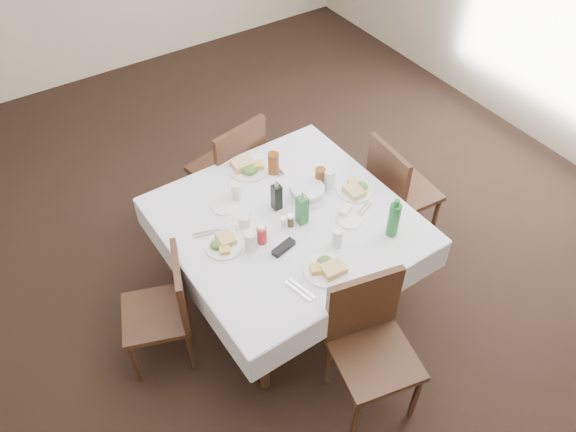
% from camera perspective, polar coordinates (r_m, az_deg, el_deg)
% --- Properties ---
extents(ground_plane, '(7.00, 7.00, 0.00)m').
position_cam_1_polar(ground_plane, '(4.23, -1.39, -6.16)').
color(ground_plane, black).
extents(room_shell, '(6.04, 7.04, 2.80)m').
position_cam_1_polar(room_shell, '(3.09, -1.95, 14.15)').
color(room_shell, beige).
rests_on(room_shell, ground).
extents(dining_table, '(1.50, 1.50, 0.76)m').
position_cam_1_polar(dining_table, '(3.61, -0.14, -1.09)').
color(dining_table, black).
rests_on(dining_table, ground).
extents(chair_north, '(0.54, 0.54, 0.97)m').
position_cam_1_polar(chair_north, '(4.29, -5.66, 5.07)').
color(chair_north, black).
rests_on(chair_north, ground).
extents(chair_south, '(0.53, 0.53, 0.95)m').
position_cam_1_polar(chair_south, '(3.30, 8.22, -12.11)').
color(chair_south, black).
rests_on(chair_south, ground).
extents(chair_east, '(0.46, 0.46, 0.92)m').
position_cam_1_polar(chair_east, '(4.20, 10.93, 2.87)').
color(chair_east, black).
rests_on(chair_east, ground).
extents(chair_west, '(0.52, 0.52, 0.86)m').
position_cam_1_polar(chair_west, '(3.54, -12.15, -8.84)').
color(chair_west, black).
rests_on(chair_west, ground).
extents(meal_north, '(0.28, 0.28, 0.06)m').
position_cam_1_polar(meal_north, '(3.91, -4.07, 4.97)').
color(meal_north, white).
rests_on(meal_north, dining_table).
extents(meal_south, '(0.26, 0.26, 0.06)m').
position_cam_1_polar(meal_south, '(3.27, 3.99, -5.32)').
color(meal_south, white).
rests_on(meal_south, dining_table).
extents(meal_east, '(0.25, 0.25, 0.06)m').
position_cam_1_polar(meal_east, '(3.76, 6.88, 2.73)').
color(meal_east, white).
rests_on(meal_east, dining_table).
extents(meal_west, '(0.23, 0.23, 0.05)m').
position_cam_1_polar(meal_west, '(3.41, -6.60, -2.82)').
color(meal_west, white).
rests_on(meal_west, dining_table).
extents(side_plate_a, '(0.16, 0.16, 0.01)m').
position_cam_1_polar(side_plate_a, '(3.65, -6.49, 0.93)').
color(side_plate_a, white).
rests_on(side_plate_a, dining_table).
extents(side_plate_b, '(0.15, 0.15, 0.01)m').
position_cam_1_polar(side_plate_b, '(3.56, 6.29, -0.49)').
color(side_plate_b, white).
rests_on(side_plate_b, dining_table).
extents(water_n, '(0.06, 0.06, 0.12)m').
position_cam_1_polar(water_n, '(3.68, -5.27, 2.52)').
color(water_n, silver).
rests_on(water_n, dining_table).
extents(water_s, '(0.07, 0.07, 0.12)m').
position_cam_1_polar(water_s, '(3.38, 5.03, -2.19)').
color(water_s, silver).
rests_on(water_s, dining_table).
extents(water_e, '(0.08, 0.08, 0.14)m').
position_cam_1_polar(water_e, '(3.74, 4.21, 3.76)').
color(water_e, silver).
rests_on(water_e, dining_table).
extents(water_w, '(0.08, 0.08, 0.14)m').
position_cam_1_polar(water_w, '(3.34, -3.85, -2.59)').
color(water_w, silver).
rests_on(water_w, dining_table).
extents(iced_tea_a, '(0.08, 0.08, 0.16)m').
position_cam_1_polar(iced_tea_a, '(3.84, -1.48, 5.38)').
color(iced_tea_a, brown).
rests_on(iced_tea_a, dining_table).
extents(iced_tea_b, '(0.07, 0.07, 0.15)m').
position_cam_1_polar(iced_tea_b, '(3.74, 3.28, 3.91)').
color(iced_tea_b, brown).
rests_on(iced_tea_b, dining_table).
extents(bread_basket, '(0.25, 0.25, 0.08)m').
position_cam_1_polar(bread_basket, '(3.69, 2.01, 2.44)').
color(bread_basket, silver).
rests_on(bread_basket, dining_table).
extents(oil_cruet_dark, '(0.06, 0.06, 0.24)m').
position_cam_1_polar(oil_cruet_dark, '(3.56, -1.17, 2.04)').
color(oil_cruet_dark, black).
rests_on(oil_cruet_dark, dining_table).
extents(oil_cruet_green, '(0.06, 0.06, 0.26)m').
position_cam_1_polar(oil_cruet_green, '(3.47, 1.45, 0.73)').
color(oil_cruet_green, '#206A29').
rests_on(oil_cruet_green, dining_table).
extents(ketchup_bottle, '(0.06, 0.06, 0.13)m').
position_cam_1_polar(ketchup_bottle, '(3.39, -2.68, -1.89)').
color(ketchup_bottle, '#B41D22').
rests_on(ketchup_bottle, dining_table).
extents(salt_shaker, '(0.03, 0.03, 0.08)m').
position_cam_1_polar(salt_shaker, '(3.49, -0.47, -0.65)').
color(salt_shaker, white).
rests_on(salt_shaker, dining_table).
extents(pepper_shaker, '(0.04, 0.04, 0.09)m').
position_cam_1_polar(pepper_shaker, '(3.49, 0.26, -0.48)').
color(pepper_shaker, '#43351E').
rests_on(pepper_shaker, dining_table).
extents(coffee_mug, '(0.12, 0.12, 0.09)m').
position_cam_1_polar(coffee_mug, '(3.50, -4.42, -0.61)').
color(coffee_mug, white).
rests_on(coffee_mug, dining_table).
extents(sunglasses, '(0.17, 0.09, 0.03)m').
position_cam_1_polar(sunglasses, '(3.37, -0.45, -3.22)').
color(sunglasses, black).
rests_on(sunglasses, dining_table).
extents(green_bottle, '(0.07, 0.07, 0.28)m').
position_cam_1_polar(green_bottle, '(3.44, 10.69, -0.33)').
color(green_bottle, '#206A29').
rests_on(green_bottle, dining_table).
extents(sugar_caddy, '(0.11, 0.09, 0.05)m').
position_cam_1_polar(sugar_caddy, '(3.60, 5.85, 0.54)').
color(sugar_caddy, white).
rests_on(sugar_caddy, dining_table).
extents(cutlery_n, '(0.07, 0.20, 0.01)m').
position_cam_1_polar(cutlery_n, '(3.92, -1.23, 4.89)').
color(cutlery_n, silver).
rests_on(cutlery_n, dining_table).
extents(cutlery_s, '(0.09, 0.20, 0.01)m').
position_cam_1_polar(cutlery_s, '(3.19, 1.21, -7.49)').
color(cutlery_s, silver).
rests_on(cutlery_s, dining_table).
extents(cutlery_e, '(0.17, 0.09, 0.01)m').
position_cam_1_polar(cutlery_e, '(3.65, 7.73, 0.68)').
color(cutlery_e, silver).
rests_on(cutlery_e, dining_table).
extents(cutlery_w, '(0.18, 0.09, 0.01)m').
position_cam_1_polar(cutlery_w, '(3.50, -8.25, -1.79)').
color(cutlery_w, silver).
rests_on(cutlery_w, dining_table).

